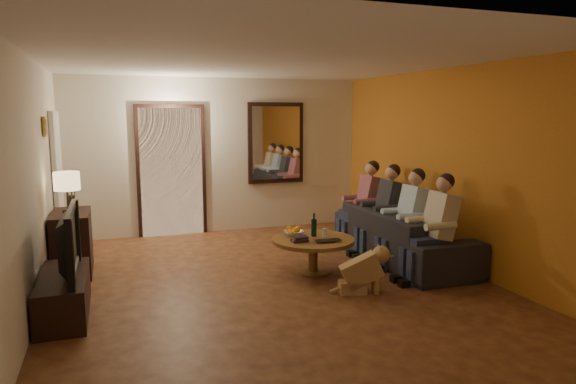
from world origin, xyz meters
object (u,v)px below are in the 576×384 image
object	(u,v)px
person_c	(385,214)
bowl	(294,233)
table_lamp	(67,193)
tv_stand	(64,295)
wine_bottle	(314,224)
person_a	(436,232)
person_d	(365,207)
coffee_table	(313,256)
laptop	(329,242)
tv	(60,242)
dog	(362,269)
person_b	(408,222)
dresser	(72,243)
sofa	(402,235)

from	to	relation	value
person_c	bowl	distance (m)	1.47
table_lamp	tv_stand	size ratio (longest dim) A/B	0.43
tv_stand	wine_bottle	distance (m)	3.00
table_lamp	person_a	distance (m)	4.44
person_d	coffee_table	size ratio (longest dim) A/B	1.15
coffee_table	laptop	world-z (taller)	laptop
person_c	laptop	bearing A→B (deg)	-148.48
tv_stand	person_a	world-z (taller)	person_a
table_lamp	tv	bearing A→B (deg)	-90.00
tv_stand	dog	world-z (taller)	dog
bowl	wine_bottle	world-z (taller)	wine_bottle
person_c	person_b	bearing A→B (deg)	-90.00
dresser	person_d	size ratio (longest dim) A/B	0.74
person_d	laptop	xyz separation A→B (m)	(-1.17, -1.32, -0.14)
person_d	dog	world-z (taller)	person_d
person_b	sofa	bearing A→B (deg)	71.57
person_b	laptop	world-z (taller)	person_b
wine_bottle	bowl	bearing A→B (deg)	152.45
person_a	sofa	bearing A→B (deg)	83.66
dresser	wine_bottle	world-z (taller)	dresser
tv_stand	wine_bottle	xyz separation A→B (m)	(2.92, 0.57, 0.40)
dresser	laptop	distance (m)	3.23
dog	laptop	xyz separation A→B (m)	(-0.14, 0.59, 0.18)
person_d	laptop	bearing A→B (deg)	-131.65
table_lamp	person_b	bearing A→B (deg)	-12.55
table_lamp	dog	size ratio (longest dim) A/B	0.96
person_b	laptop	xyz separation A→B (m)	(-1.17, -0.12, -0.14)
sofa	bowl	size ratio (longest dim) A/B	9.33
dog	coffee_table	size ratio (longest dim) A/B	0.54
person_d	sofa	bearing A→B (deg)	-83.66
coffee_table	laptop	bearing A→B (deg)	-70.35
person_d	person_a	bearing A→B (deg)	-90.00
sofa	person_c	size ratio (longest dim) A/B	2.02
laptop	tv_stand	bearing A→B (deg)	-173.11
wine_bottle	laptop	size ratio (longest dim) A/B	0.94
laptop	bowl	bearing A→B (deg)	122.54
dresser	person_d	world-z (taller)	person_d
tv	table_lamp	bearing A→B (deg)	0.00
person_c	person_d	xyz separation A→B (m)	(0.00, 0.60, 0.00)
bowl	wine_bottle	distance (m)	0.29
person_c	tv_stand	bearing A→B (deg)	-167.67
sofa	laptop	distance (m)	1.35
person_a	laptop	distance (m)	1.28
person_b	wine_bottle	xyz separation A→B (m)	(-1.22, 0.26, 0.01)
person_b	coffee_table	world-z (taller)	person_b
person_a	person_d	bearing A→B (deg)	90.00
person_a	dog	world-z (taller)	person_a
table_lamp	wine_bottle	bearing A→B (deg)	-12.78
person_a	person_c	xyz separation A→B (m)	(0.00, 1.20, 0.00)
tv_stand	person_a	bearing A→B (deg)	-4.05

